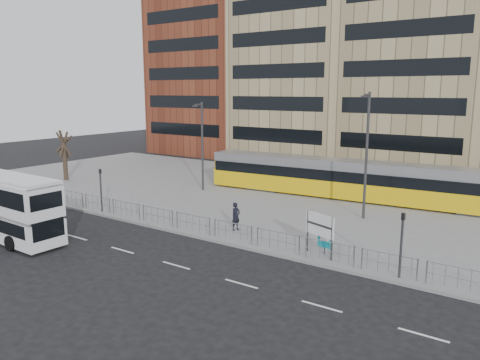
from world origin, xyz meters
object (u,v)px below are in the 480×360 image
Objects in this scene: traffic_light_west at (101,185)px; lamp_post_east at (366,151)px; traffic_light_east at (402,237)px; ad_panel at (325,236)px; lamp_post_west at (202,143)px; pedestrian at (236,216)px; tram at (362,181)px; station_sign at (320,227)px; double_decker_bus at (1,203)px; bare_tree at (63,129)px.

lamp_post_east reaches higher than traffic_light_west.
traffic_light_east is (21.04, 0.00, 0.00)m from traffic_light_west.
lamp_post_west is at bearing 161.74° from ad_panel.
ad_panel is 0.94× the size of pedestrian.
lamp_post_east reaches higher than tram.
station_sign is 18.18m from lamp_post_west.
traffic_light_west is at bearing -97.29° from lamp_post_west.
traffic_light_east is 0.37× the size of lamp_post_east.
traffic_light_east reaches higher than tram.
tram is 8.49× the size of traffic_light_west.
station_sign is 1.29× the size of pedestrian.
tram is 8.49× the size of traffic_light_east.
traffic_light_east is at bearing 12.06° from station_sign.
double_decker_bus reaches higher than pedestrian.
lamp_post_east is at bearing 44.68° from double_decker_bus.
lamp_post_west is (1.26, 9.82, 2.18)m from traffic_light_west.
lamp_post_west reaches higher than traffic_light_east.
station_sign is at bearing -94.42° from ad_panel.
double_decker_bus is 14.06m from pedestrian.
bare_tree reaches higher than ad_panel.
station_sign is (17.20, 7.49, -0.37)m from double_decker_bus.
traffic_light_east is (21.55, 6.91, 0.05)m from double_decker_bus.
ad_panel is 6.40m from pedestrian.
traffic_light_west is at bearing 86.74° from double_decker_bus.
ad_panel is 0.24× the size of bare_tree.
traffic_light_west is 10.13m from lamp_post_west.
tram is 15.99× the size of ad_panel.
bare_tree is (-26.56, -8.15, 3.40)m from tram.
double_decker_bus is at bearing -144.16° from ad_panel.
lamp_post_west is at bearing 168.69° from station_sign.
tram is at bearing 113.68° from ad_panel.
station_sign is 29.99m from bare_tree.
traffic_light_east is (10.58, -1.81, 1.10)m from pedestrian.
pedestrian is (-6.23, 1.24, -0.69)m from station_sign.
traffic_light_west is at bearing -170.29° from traffic_light_east.
ad_panel is 4.46m from traffic_light_east.
double_decker_bus is 3.11× the size of traffic_light_west.
tram is (14.44, 21.00, -0.38)m from double_decker_bus.
tram is 13.41m from ad_panel.
lamp_post_east is at bearing 106.98° from ad_panel.
lamp_post_east is (5.56, 7.10, 3.74)m from pedestrian.
traffic_light_east is 22.20m from lamp_post_west.
traffic_light_east reaches higher than pedestrian.
lamp_post_east is at bearing -3.51° from lamp_post_west.
traffic_light_west reaches higher than tram.
double_decker_bus is 22.63m from traffic_light_east.
tram is 15.78m from traffic_light_east.
double_decker_bus is at bearing 140.59° from pedestrian.
traffic_light_east is 0.45× the size of bare_tree.
traffic_light_west is (-10.46, -1.81, 1.10)m from pedestrian.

